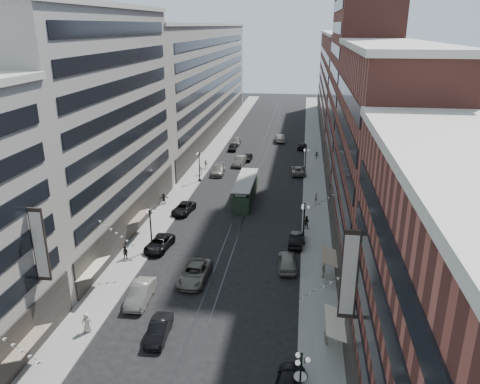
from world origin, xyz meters
The scene contains 43 objects.
ground centered at (0.00, 60.00, 0.00)m, with size 220.00×220.00×0.00m, color black.
sidewalk_west centered at (-11.00, 70.00, 0.07)m, with size 4.00×180.00×0.15m, color gray.
sidewalk_east centered at (11.00, 70.00, 0.07)m, with size 4.00×180.00×0.15m, color gray.
rail_west centered at (-0.70, 70.00, 0.01)m, with size 0.12×180.00×0.02m, color #2D2D33.
rail_east centered at (0.70, 70.00, 0.01)m, with size 0.12×180.00×0.02m, color #2D2D33.
building_west_mid centered at (-17.00, 33.00, 14.00)m, with size 8.00×36.00×28.00m, color gray.
building_west_far centered at (-17.00, 96.00, 13.00)m, with size 8.00×90.00×26.00m, color gray.
building_east_near centered at (17.00, -1.00, 10.00)m, with size 8.00×28.00×20.00m, color brown.
building_east_mid centered at (17.00, 28.00, 12.00)m, with size 8.00×30.00×24.00m, color brown.
building_east_tower centered at (17.00, 56.00, 21.00)m, with size 8.00×26.00×42.00m, color brown.
building_east_far centered at (17.00, 105.00, 12.00)m, with size 8.00×72.00×24.00m, color brown.
lamppost_sw_far centered at (-9.20, 28.00, 3.10)m, with size 1.03×1.14×5.52m.
lamppost_sw_mid centered at (-9.20, 55.00, 3.10)m, with size 1.03×1.14×5.52m.
lamppost_se_near centered at (9.20, 4.00, 3.22)m, with size 1.08×1.14×5.52m.
lamppost_se_far centered at (9.20, 32.00, 3.10)m, with size 1.03×1.14×5.52m.
lamppost_se_mid centered at (9.20, 60.00, 3.10)m, with size 1.03×1.14×5.52m.
streetcar centered at (0.00, 46.76, 1.60)m, with size 2.78×12.55×3.47m.
car_1 centered at (-6.80, 16.93, 0.89)m, with size 1.88×5.40×1.78m, color gray.
car_2 centered at (-8.40, 28.39, 0.74)m, with size 2.45×5.31×1.48m, color black.
car_3 centered at (8.40, 6.77, 0.72)m, with size 2.01×4.95×1.44m, color black.
car_4 centered at (7.47, 25.68, 0.88)m, with size 2.08×5.17×1.76m, color slate.
car_5 centered at (-3.24, 11.58, 0.77)m, with size 1.63×4.68×1.54m, color black.
pedestrian_1 centered at (-9.81, 11.30, 1.09)m, with size 0.92×0.50×1.88m, color beige.
pedestrian_2 centered at (-11.47, 25.03, 0.95)m, with size 0.78×0.43×1.60m, color black.
pedestrian_4 centered at (11.43, 12.40, 0.94)m, with size 0.92×0.42×1.57m, color beige.
car_7 centered at (-8.40, 40.38, 0.71)m, with size 2.36×5.12×1.42m, color black.
car_8 centered at (-6.80, 59.80, 0.83)m, with size 2.33×5.72×1.66m, color slate.
car_9 centered at (-6.80, 77.58, 0.74)m, with size 1.76×4.36×1.49m, color black.
car_10 centered at (8.40, 31.93, 0.79)m, with size 1.67×4.80×1.58m, color black.
car_11 centered at (7.93, 61.89, 0.76)m, with size 2.54×5.50×1.53m, color slate.
car_12 centered at (8.40, 80.96, 0.69)m, with size 1.94×4.78×1.39m, color black.
car_13 centered at (-2.47, 69.92, 0.69)m, with size 1.62×4.04×1.38m, color black.
car_14 centered at (3.10, 87.07, 0.89)m, with size 1.89×5.43×1.79m, color gray.
pedestrian_5 centered at (-12.28, 43.39, 0.97)m, with size 1.52×0.44×1.64m, color black.
pedestrian_6 centered at (-9.70, 62.77, 0.98)m, with size 0.97×0.44×1.66m, color #A39D87.
pedestrian_7 centered at (9.55, 36.79, 1.08)m, with size 0.90×0.49×1.86m, color black.
pedestrian_8 centered at (10.98, 47.11, 0.92)m, with size 0.56×0.37×1.55m, color gray.
pedestrian_9 centered at (11.53, 72.46, 0.92)m, with size 1.00×0.41×1.55m, color black.
car_extra_0 centered at (-6.85, 82.89, 0.86)m, with size 2.02×5.03×1.71m, color slate.
car_extra_1 centered at (-3.65, 66.27, 0.89)m, with size 1.88×5.40×1.78m, color #66635B.
car_extra_2 centered at (-2.35, 21.65, 0.86)m, with size 2.85×6.18×1.72m, color #636158.
pedestrian_extra_0 centered at (-9.75, 58.55, 0.93)m, with size 1.00×0.41×1.55m, color #9F9483.
pedestrian_extra_1 centered at (11.49, 24.01, 0.93)m, with size 0.92×0.42×1.56m, color gray.
Camera 1 is at (8.66, -21.92, 26.17)m, focal length 35.00 mm.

